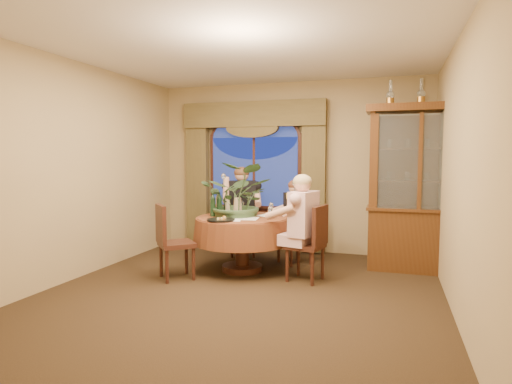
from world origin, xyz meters
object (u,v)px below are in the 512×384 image
(oil_lamp_right, at_px, (454,90))
(person_back, at_px, (242,211))
(china_cabinet, at_px, (418,189))
(stoneware_vase, at_px, (238,207))
(centerpiece_plant, at_px, (239,171))
(olive_bowl, at_px, (242,216))
(dining_table, at_px, (242,244))
(chair_front_left, at_px, (177,242))
(chair_right, at_px, (305,243))
(wine_bottle_1, at_px, (219,204))
(wine_bottle_2, at_px, (226,203))
(person_pink, at_px, (304,228))
(wine_bottle_3, at_px, (228,204))
(wine_bottle_4, at_px, (213,205))
(person_scarf, at_px, (296,222))
(chair_back_right, at_px, (295,231))
(oil_lamp_left, at_px, (390,93))
(oil_lamp_center, at_px, (421,91))
(wine_bottle_0, at_px, (218,203))
(chair_back, at_px, (243,226))

(oil_lamp_right, bearing_deg, person_back, 177.36)
(china_cabinet, distance_m, stoneware_vase, 2.50)
(centerpiece_plant, distance_m, olive_bowl, 0.64)
(dining_table, height_order, chair_front_left, chair_front_left)
(chair_right, bearing_deg, olive_bowl, 94.71)
(person_back, xyz_separation_m, stoneware_vase, (0.21, -0.77, 0.16))
(wine_bottle_1, relative_size, wine_bottle_2, 1.00)
(dining_table, height_order, person_pink, person_pink)
(wine_bottle_3, bearing_deg, centerpiece_plant, 8.65)
(chair_right, relative_size, wine_bottle_3, 2.91)
(centerpiece_plant, distance_m, wine_bottle_4, 0.59)
(oil_lamp_right, xyz_separation_m, person_scarf, (-2.06, -0.16, -1.83))
(chair_back_right, bearing_deg, china_cabinet, -132.00)
(dining_table, relative_size, wine_bottle_2, 4.10)
(person_back, height_order, olive_bowl, person_back)
(person_scarf, bearing_deg, oil_lamp_left, -125.69)
(person_pink, height_order, wine_bottle_1, person_pink)
(chair_front_left, height_order, person_back, person_back)
(dining_table, relative_size, chair_front_left, 1.41)
(oil_lamp_center, xyz_separation_m, person_back, (-2.62, 0.14, -1.74))
(china_cabinet, distance_m, person_back, 2.65)
(person_pink, relative_size, wine_bottle_4, 4.13)
(chair_front_left, distance_m, person_scarf, 1.78)
(chair_back_right, xyz_separation_m, chair_front_left, (-1.28, -1.24, 0.00))
(oil_lamp_left, relative_size, wine_bottle_3, 1.03)
(oil_lamp_center, bearing_deg, wine_bottle_1, -164.21)
(wine_bottle_2, relative_size, wine_bottle_3, 1.00)
(stoneware_vase, bearing_deg, wine_bottle_0, 175.78)
(centerpiece_plant, bearing_deg, stoneware_vase, 157.00)
(wine_bottle_3, bearing_deg, stoneware_vase, 15.97)
(stoneware_vase, xyz_separation_m, wine_bottle_0, (-0.31, 0.02, 0.04))
(person_back, xyz_separation_m, person_scarf, (0.95, -0.30, -0.09))
(dining_table, bearing_deg, person_back, 109.88)
(oil_lamp_left, distance_m, wine_bottle_2, 2.74)
(wine_bottle_1, bearing_deg, person_back, 88.82)
(dining_table, distance_m, china_cabinet, 2.53)
(chair_right, height_order, wine_bottle_0, wine_bottle_0)
(oil_lamp_right, distance_m, chair_right, 2.81)
(person_back, distance_m, centerpiece_plant, 1.06)
(wine_bottle_0, bearing_deg, chair_back_right, 25.70)
(china_cabinet, bearing_deg, wine_bottle_1, -164.21)
(china_cabinet, xyz_separation_m, oil_lamp_center, (0.00, 0.00, 1.31))
(china_cabinet, bearing_deg, wine_bottle_3, -165.28)
(oil_lamp_center, height_order, person_back, oil_lamp_center)
(oil_lamp_left, relative_size, chair_front_left, 0.35)
(person_back, height_order, person_scarf, person_back)
(olive_bowl, bearing_deg, dining_table, 105.13)
(china_cabinet, distance_m, olive_bowl, 2.45)
(chair_back_right, bearing_deg, wine_bottle_3, 77.03)
(chair_back, relative_size, wine_bottle_2, 2.91)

